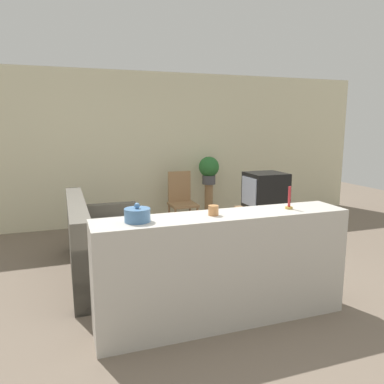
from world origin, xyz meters
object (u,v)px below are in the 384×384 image
object	(u,v)px
couch	(108,247)
decorative_bowl	(137,215)
potted_plant	(209,169)
television	(265,190)
wooden_chair	(181,198)

from	to	relation	value
couch	decorative_bowl	bearing A→B (deg)	-86.82
potted_plant	television	bearing A→B (deg)	-75.93
television	potted_plant	distance (m)	1.46
couch	potted_plant	xyz separation A→B (m)	(2.06, 1.84, 0.68)
potted_plant	decorative_bowl	world-z (taller)	potted_plant
television	wooden_chair	world-z (taller)	television
television	wooden_chair	size ratio (longest dim) A/B	0.57
television	wooden_chair	xyz separation A→B (m)	(-0.99, 1.07, -0.26)
television	couch	bearing A→B (deg)	-169.85
potted_plant	decorative_bowl	bearing A→B (deg)	-120.35
couch	television	size ratio (longest dim) A/B	3.70
decorative_bowl	wooden_chair	bearing A→B (deg)	66.21
couch	decorative_bowl	xyz separation A→B (m)	(0.08, -1.53, 0.75)
television	decorative_bowl	distance (m)	3.05
couch	potted_plant	distance (m)	2.84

